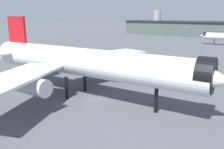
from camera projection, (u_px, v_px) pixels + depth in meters
The scene contains 4 objects.
ground at pixel (95, 100), 50.34m from camera, with size 900.00×900.00×0.00m, color #4C4F54.
airliner_near_gate at pixel (83, 63), 50.70m from camera, with size 59.73×54.17×17.48m.
service_truck_front at pixel (47, 63), 81.96m from camera, with size 5.87×3.55×3.00m.
baggage_tug_wing at pixel (187, 72), 70.65m from camera, with size 2.66×3.53×1.85m.
Camera 1 is at (31.90, -35.32, 17.67)m, focal length 37.38 mm.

